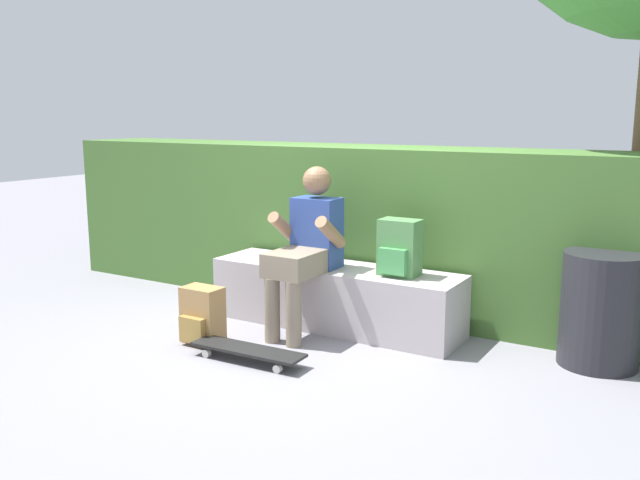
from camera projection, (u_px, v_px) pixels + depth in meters
ground_plane at (305, 342)px, 4.80m from camera, size 24.00×24.00×0.00m
bench_main at (335, 296)px, 5.11m from camera, size 1.94×0.52×0.46m
person_skater at (307, 244)px, 4.90m from camera, size 0.49×0.62×1.21m
skateboard_near_person at (248, 350)px, 4.41m from camera, size 0.81×0.22×0.09m
backpack_on_bench at (399, 249)px, 4.76m from camera, size 0.28×0.23×0.40m
backpack_on_ground at (202, 316)px, 4.75m from camera, size 0.28×0.23×0.40m
hedge_row at (393, 229)px, 5.53m from camera, size 6.45×0.77×1.33m
trash_bin at (601, 310)px, 4.30m from camera, size 0.50×0.50×0.74m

